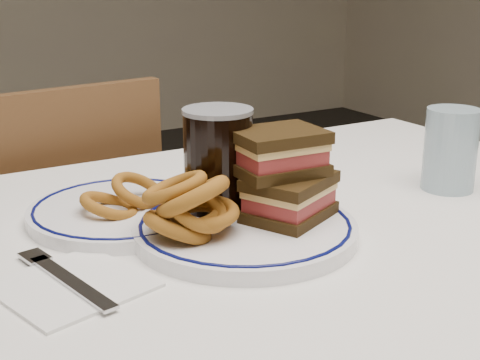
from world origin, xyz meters
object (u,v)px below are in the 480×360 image
reuben_sandwich (284,174)px  beer_mug (220,164)px  far_plate (124,211)px  main_plate (245,229)px  chair_far (55,265)px

reuben_sandwich → beer_mug: beer_mug is taller
reuben_sandwich → far_plate: reuben_sandwich is taller
main_plate → far_plate: (-0.11, 0.14, -0.00)m
beer_mug → main_plate: bearing=-92.2°
chair_far → far_plate: (-0.02, -0.50, 0.29)m
main_plate → reuben_sandwich: size_ratio=2.07×
chair_far → reuben_sandwich: 0.76m
chair_far → beer_mug: 0.69m
main_plate → beer_mug: 0.10m
far_plate → chair_far: bearing=87.5°
chair_far → main_plate: chair_far is taller
chair_far → main_plate: (0.09, -0.65, 0.29)m
main_plate → beer_mug: bearing=87.8°
chair_far → reuben_sandwich: size_ratio=6.27×
chair_far → beer_mug: (0.09, -0.58, 0.36)m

